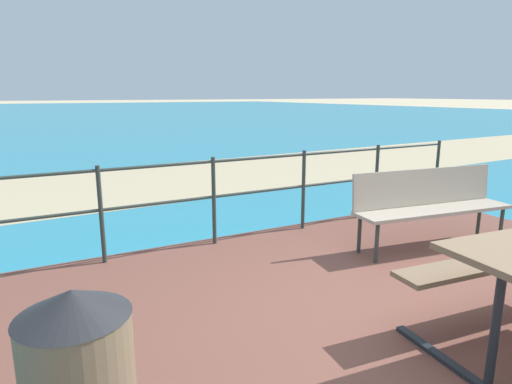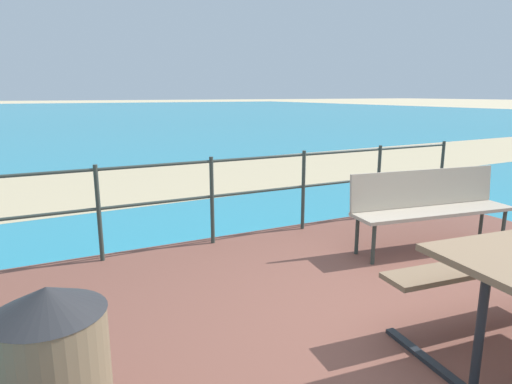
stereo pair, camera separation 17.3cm
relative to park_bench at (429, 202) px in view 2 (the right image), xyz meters
name	(u,v)px [view 2 (the right image)]	position (x,y,z in m)	size (l,w,h in m)	color
ground_plane	(418,342)	(-1.42, -1.25, -0.57)	(240.00, 240.00, 0.00)	beige
patio_paving	(418,338)	(-1.42, -1.25, -0.54)	(6.40, 5.20, 0.06)	brown
sea_water	(63,113)	(-1.42, 38.75, -0.56)	(90.00, 90.00, 0.01)	teal
beach_strip	(166,180)	(-1.42, 5.30, -0.56)	(54.00, 3.89, 0.01)	tan
park_bench	(429,202)	(0.00, 0.00, 0.00)	(1.84, 0.65, 0.84)	tan
railing_fence	(260,185)	(-1.42, 1.17, 0.10)	(5.94, 0.04, 0.97)	#2D3833
trash_bin	(55,373)	(-3.69, -1.27, -0.09)	(0.49, 0.49, 0.83)	#726047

